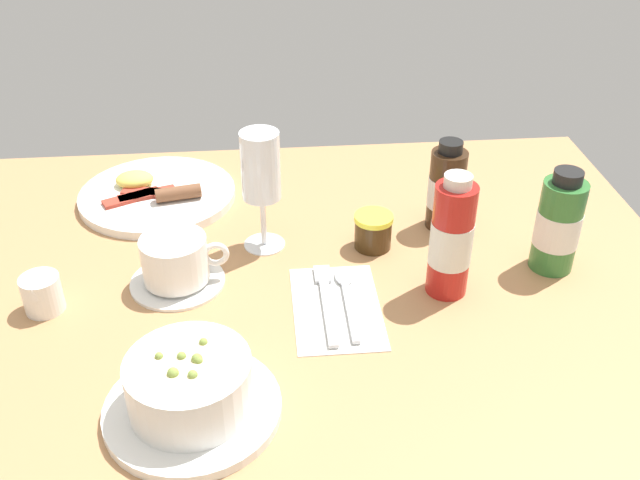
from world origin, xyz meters
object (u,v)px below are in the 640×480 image
object	(u,v)px
cutlery_setting	(337,304)
porridge_bowl	(190,388)
wine_glass	(261,172)
breakfast_plate	(156,194)
creamer_jug	(42,294)
sauce_bottle_green	(558,225)
jam_jar	(373,231)
sauce_bottle_brown	(446,189)
coffee_cup	(176,262)
sauce_bottle_red	(451,239)

from	to	relation	value
cutlery_setting	porridge_bowl	bearing A→B (deg)	-135.54
wine_glass	breakfast_plate	world-z (taller)	wine_glass
wine_glass	breakfast_plate	xyz separation A→B (cm)	(-16.93, 14.95, -11.02)
creamer_jug	breakfast_plate	bearing A→B (deg)	67.65
sauce_bottle_green	breakfast_plate	bearing A→B (deg)	157.03
porridge_bowl	sauce_bottle_green	xyz separation A→B (cm)	(47.79, 23.17, 3.16)
jam_jar	sauce_bottle_green	size ratio (longest dim) A/B	0.37
porridge_bowl	jam_jar	bearing A→B (deg)	51.59
wine_glass	jam_jar	xyz separation A→B (cm)	(15.54, -1.83, -9.30)
jam_jar	sauce_bottle_brown	distance (cm)	12.96
wine_glass	sauce_bottle_brown	xyz separation A→B (cm)	(26.99, 3.02, -5.63)
cutlery_setting	breakfast_plate	xyz separation A→B (cm)	(-25.82, 30.02, 0.65)
creamer_jug	jam_jar	size ratio (longest dim) A/B	1.07
cutlery_setting	sauce_bottle_green	size ratio (longest dim) A/B	1.20
coffee_cup	sauce_bottle_red	xyz separation A→B (cm)	(35.39, -4.66, 4.52)
cutlery_setting	sauce_bottle_green	distance (cm)	31.74
cutlery_setting	coffee_cup	bearing A→B (deg)	161.92
creamer_jug	sauce_bottle_green	world-z (taller)	sauce_bottle_green
coffee_cup	jam_jar	world-z (taller)	coffee_cup
porridge_bowl	breakfast_plate	world-z (taller)	porridge_bowl
coffee_cup	breakfast_plate	bearing A→B (deg)	102.51
sauce_bottle_green	breakfast_plate	world-z (taller)	sauce_bottle_green
jam_jar	sauce_bottle_red	world-z (taller)	sauce_bottle_red
wine_glass	sauce_bottle_red	size ratio (longest dim) A/B	1.04
cutlery_setting	sauce_bottle_red	bearing A→B (deg)	8.05
cutlery_setting	sauce_bottle_green	world-z (taller)	sauce_bottle_green
sauce_bottle_red	sauce_bottle_green	bearing A→B (deg)	14.57
porridge_bowl	breakfast_plate	xyz separation A→B (cm)	(-8.49, 47.03, -2.66)
jam_jar	sauce_bottle_brown	size ratio (longest dim) A/B	0.40
coffee_cup	breakfast_plate	size ratio (longest dim) A/B	0.55
coffee_cup	sauce_bottle_green	xyz separation A→B (cm)	(51.11, -0.57, 3.32)
sauce_bottle_red	sauce_bottle_brown	bearing A→B (deg)	78.14
creamer_jug	wine_glass	size ratio (longest dim) A/B	0.34
sauce_bottle_red	breakfast_plate	size ratio (longest dim) A/B	0.69
jam_jar	breakfast_plate	size ratio (longest dim) A/B	0.22
creamer_jug	sauce_bottle_brown	bearing A→B (deg)	15.74
cutlery_setting	sauce_bottle_brown	size ratio (longest dim) A/B	1.28
cutlery_setting	sauce_bottle_brown	world-z (taller)	sauce_bottle_brown
porridge_bowl	creamer_jug	bearing A→B (deg)	135.37
sauce_bottle_brown	cutlery_setting	bearing A→B (deg)	-135.01
porridge_bowl	jam_jar	size ratio (longest dim) A/B	3.43
coffee_cup	breakfast_plate	distance (cm)	23.98
sauce_bottle_brown	sauce_bottle_green	xyz separation A→B (cm)	(12.36, -11.92, 0.44)
coffee_cup	sauce_bottle_green	bearing A→B (deg)	-0.64
wine_glass	sauce_bottle_red	xyz separation A→B (cm)	(23.63, -12.99, -3.98)
coffee_cup	sauce_bottle_red	distance (cm)	35.98
cutlery_setting	sauce_bottle_green	bearing A→B (deg)	11.45
jam_jar	sauce_bottle_red	distance (cm)	14.77
wine_glass	sauce_bottle_green	xyz separation A→B (cm)	(39.35, -8.91, -5.19)
wine_glass	sauce_bottle_brown	size ratio (longest dim) A/B	1.28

